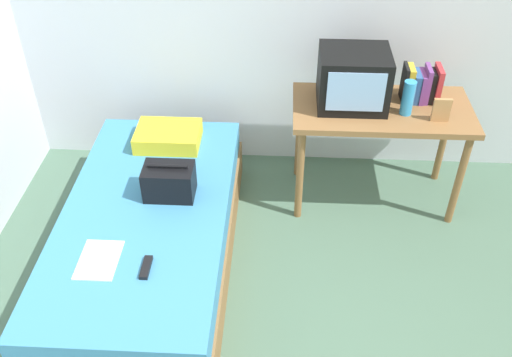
{
  "coord_description": "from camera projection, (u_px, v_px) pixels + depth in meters",
  "views": [
    {
      "loc": [
        -0.08,
        -1.73,
        2.67
      ],
      "look_at": [
        -0.22,
        0.92,
        0.58
      ],
      "focal_mm": 39.97,
      "sensor_mm": 36.0,
      "label": 1
    }
  ],
  "objects": [
    {
      "name": "handbag",
      "position": [
        169.0,
        181.0,
        3.4
      ],
      "size": [
        0.3,
        0.2,
        0.22
      ],
      "color": "black",
      "rests_on": "bed"
    },
    {
      "name": "book_row",
      "position": [
        421.0,
        85.0,
        3.69
      ],
      "size": [
        0.24,
        0.17,
        0.24
      ],
      "color": "black",
      "rests_on": "desk"
    },
    {
      "name": "water_bottle",
      "position": [
        408.0,
        98.0,
        3.55
      ],
      "size": [
        0.08,
        0.08,
        0.23
      ],
      "primitive_type": "cylinder",
      "color": "#3399DB",
      "rests_on": "desk"
    },
    {
      "name": "pillow",
      "position": [
        168.0,
        136.0,
        3.86
      ],
      "size": [
        0.43,
        0.32,
        0.11
      ],
      "primitive_type": "cube",
      "color": "yellow",
      "rests_on": "bed"
    },
    {
      "name": "desk",
      "position": [
        381.0,
        120.0,
        3.75
      ],
      "size": [
        1.16,
        0.6,
        0.75
      ],
      "color": "olive",
      "rests_on": "ground"
    },
    {
      "name": "remote_dark",
      "position": [
        146.0,
        267.0,
        2.98
      ],
      "size": [
        0.04,
        0.16,
        0.02
      ],
      "primitive_type": "cube",
      "color": "black",
      "rests_on": "bed"
    },
    {
      "name": "magazine",
      "position": [
        99.0,
        260.0,
        3.03
      ],
      "size": [
        0.21,
        0.29,
        0.01
      ],
      "primitive_type": "cube",
      "color": "white",
      "rests_on": "bed"
    },
    {
      "name": "tv",
      "position": [
        353.0,
        79.0,
        3.61
      ],
      "size": [
        0.44,
        0.39,
        0.36
      ],
      "color": "black",
      "rests_on": "desk"
    },
    {
      "name": "bed",
      "position": [
        149.0,
        237.0,
        3.49
      ],
      "size": [
        1.0,
        2.0,
        0.45
      ],
      "color": "olive",
      "rests_on": "ground"
    },
    {
      "name": "picture_frame",
      "position": [
        441.0,
        110.0,
        3.51
      ],
      "size": [
        0.11,
        0.02,
        0.16
      ],
      "primitive_type": "cube",
      "color": "#B27F4C",
      "rests_on": "desk"
    }
  ]
}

